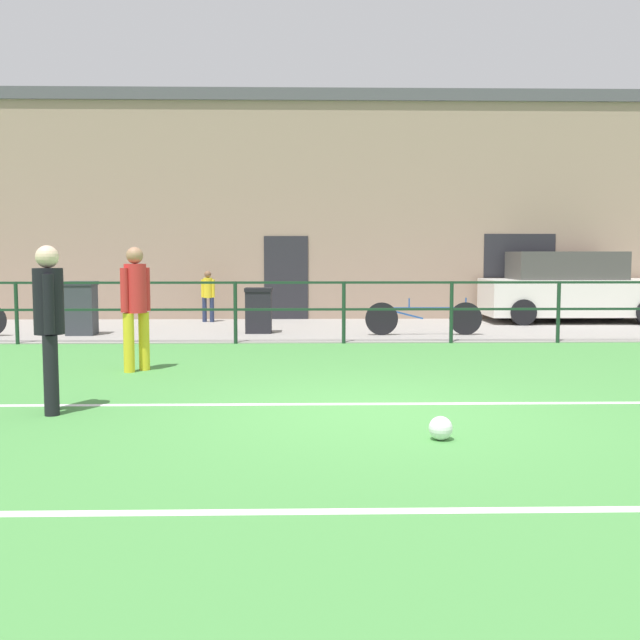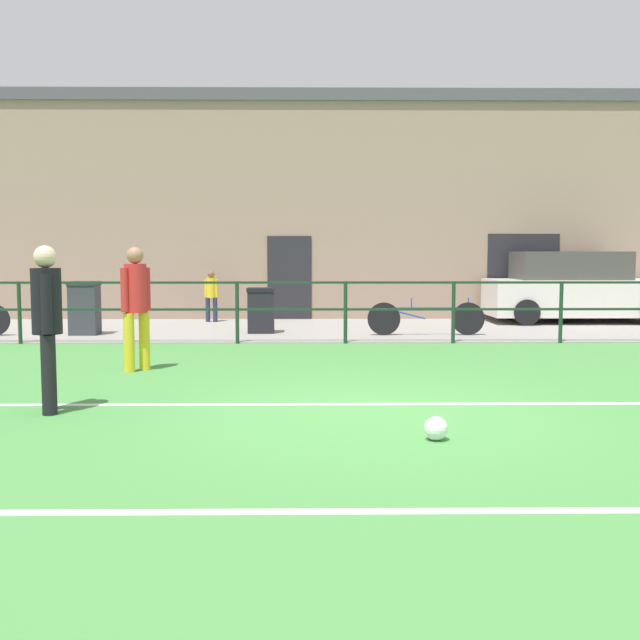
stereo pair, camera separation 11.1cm
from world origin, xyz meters
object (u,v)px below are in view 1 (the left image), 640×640
at_px(player_striker, 136,301).
at_px(bicycle_parked_1, 423,318).
at_px(trash_bin_0, 82,308).
at_px(soccer_ball_match, 441,428).
at_px(parked_car_red, 571,289).
at_px(spectator_child, 208,293).
at_px(trash_bin_1, 259,310).
at_px(player_goalkeeper, 49,318).

bearing_deg(player_striker, bicycle_parked_1, -6.25).
bearing_deg(trash_bin_0, soccer_ball_match, -56.43).
xyz_separation_m(player_striker, parked_car_red, (8.79, 7.23, -0.18)).
bearing_deg(player_striker, spectator_child, 40.50).
height_order(soccer_ball_match, trash_bin_1, trash_bin_1).
relative_size(player_goalkeeper, parked_car_red, 0.41).
relative_size(player_striker, trash_bin_1, 1.87).
height_order(player_goalkeeper, parked_car_red, player_goalkeeper).
relative_size(spectator_child, parked_car_red, 0.29).
height_order(player_goalkeeper, trash_bin_1, player_goalkeeper).
height_order(player_goalkeeper, player_striker, player_striker).
distance_m(player_goalkeeper, bicycle_parked_1, 8.80).
bearing_deg(bicycle_parked_1, trash_bin_0, 178.44).
xyz_separation_m(player_goalkeeper, trash_bin_1, (1.69, 7.67, -0.49)).
distance_m(soccer_ball_match, trash_bin_1, 9.15).
xyz_separation_m(trash_bin_0, trash_bin_1, (3.55, 0.29, -0.07)).
xyz_separation_m(soccer_ball_match, parked_car_red, (5.22, 11.21, 0.71)).
relative_size(player_goalkeeper, bicycle_parked_1, 0.74).
xyz_separation_m(player_goalkeeper, parked_car_red, (9.06, 9.99, -0.17)).
distance_m(player_striker, bicycle_parked_1, 6.54).
height_order(player_striker, soccer_ball_match, player_striker).
bearing_deg(player_striker, parked_car_red, -9.63).
relative_size(parked_car_red, trash_bin_1, 4.56).
relative_size(parked_car_red, trash_bin_0, 3.94).
relative_size(soccer_ball_match, trash_bin_0, 0.20).
bearing_deg(trash_bin_1, parked_car_red, 17.54).
distance_m(player_goalkeeper, player_striker, 2.78).
relative_size(spectator_child, trash_bin_0, 1.13).
bearing_deg(player_goalkeeper, player_striker, -24.90).
bearing_deg(player_goalkeeper, bicycle_parked_1, -54.40).
xyz_separation_m(parked_car_red, bicycle_parked_1, (-4.02, -2.81, -0.45)).
height_order(spectator_child, trash_bin_1, spectator_child).
distance_m(player_striker, spectator_child, 7.45).
bearing_deg(parked_car_red, player_striker, -140.56).
xyz_separation_m(bicycle_parked_1, trash_bin_0, (-6.90, 0.19, 0.20)).
height_order(player_goalkeeper, spectator_child, player_goalkeeper).
bearing_deg(trash_bin_0, bicycle_parked_1, -1.56).
distance_m(soccer_ball_match, parked_car_red, 12.39).
bearing_deg(player_striker, soccer_ball_match, -97.17).
distance_m(parked_car_red, trash_bin_1, 7.73).
xyz_separation_m(player_goalkeeper, trash_bin_0, (-1.86, 7.37, -0.42)).
bearing_deg(parked_car_red, soccer_ball_match, -114.97).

